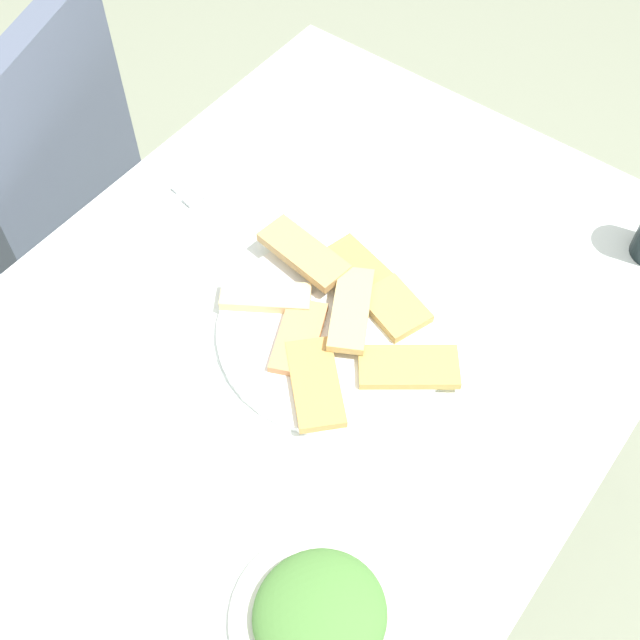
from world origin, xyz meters
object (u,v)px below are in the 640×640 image
dining_table (311,362)px  dining_chair (29,201)px  paper_napkin (225,169)px  pide_platter (335,325)px  salad_plate_greens (320,617)px  spoon (216,162)px  fork (233,172)px

dining_table → dining_chair: bearing=87.9°
dining_chair → paper_napkin: size_ratio=6.46×
pide_platter → salad_plate_greens: bearing=-145.8°
paper_napkin → dining_table: bearing=-119.0°
pide_platter → salad_plate_greens: size_ratio=1.80×
salad_plate_greens → spoon: size_ratio=1.17×
paper_napkin → pide_platter: bearing=-113.7°
dining_table → spoon: spoon is taller
dining_chair → pide_platter: dining_chair is taller
dining_table → pide_platter: size_ratio=3.00×
dining_table → salad_plate_greens: 0.40m
dining_chair → pide_platter: 0.76m
salad_plate_greens → fork: (0.47, 0.53, -0.01)m
pide_platter → spoon: 0.37m
pide_platter → spoon: size_ratio=2.10×
dining_table → paper_napkin: paper_napkin is taller
paper_napkin → fork: 0.02m
salad_plate_greens → spoon: 0.74m
dining_table → salad_plate_greens: salad_plate_greens is taller
dining_chair → fork: (0.14, -0.42, 0.22)m
paper_napkin → salad_plate_greens: bearing=-130.6°
pide_platter → salad_plate_greens: 0.40m
paper_napkin → spoon: size_ratio=0.79×
spoon → dining_chair: bearing=119.2°
salad_plate_greens → pide_platter: bearing=34.2°
dining_table → dining_chair: 0.72m
fork → spoon: 0.04m
pide_platter → fork: size_ratio=1.90×
pide_platter → fork: pide_platter is taller
dining_table → pide_platter: (0.02, -0.02, 0.09)m
salad_plate_greens → paper_napkin: size_ratio=1.49×
paper_napkin → dining_chair: bearing=109.4°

